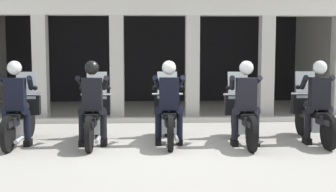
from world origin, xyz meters
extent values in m
plane|color=#A8A59E|center=(0.00, 3.00, 0.00)|extent=(80.00, 80.00, 0.00)
cube|color=black|center=(-0.21, 7.66, 1.55)|extent=(10.66, 0.24, 3.10)
cube|color=silver|center=(-0.21, 3.27, 2.88)|extent=(10.66, 0.36, 0.44)
cube|color=silver|center=(-0.21, 5.39, 3.18)|extent=(10.66, 4.94, 0.16)
cube|color=silver|center=(5.02, 5.39, 1.55)|extent=(0.30, 4.94, 3.10)
cube|color=beige|center=(-3.11, 3.27, 1.33)|extent=(0.35, 0.36, 2.66)
cube|color=beige|center=(-1.18, 3.27, 1.33)|extent=(0.35, 0.36, 2.66)
cube|color=beige|center=(0.75, 3.27, 1.33)|extent=(0.35, 0.36, 2.66)
cube|color=beige|center=(2.69, 3.27, 1.33)|extent=(0.35, 0.36, 2.66)
cube|color=#B7B5AD|center=(-0.21, 2.77, 0.06)|extent=(10.26, 0.24, 0.12)
cylinder|color=black|center=(-2.83, 0.96, 0.32)|extent=(0.09, 0.64, 0.64)
cylinder|color=black|center=(-2.83, -0.44, 0.32)|extent=(0.09, 0.64, 0.64)
cube|color=black|center=(-2.83, 0.96, 0.53)|extent=(0.14, 0.44, 0.08)
cube|color=silver|center=(-2.83, 0.21, 0.37)|extent=(0.28, 0.44, 0.28)
cube|color=black|center=(-2.83, 0.26, 0.50)|extent=(0.18, 1.24, 0.16)
ellipsoid|color=black|center=(-2.83, 0.48, 0.68)|extent=(0.26, 0.48, 0.22)
cube|color=black|center=(-2.83, 0.08, 0.57)|extent=(0.24, 0.52, 0.10)
cube|color=black|center=(-2.83, -0.38, 0.50)|extent=(0.16, 0.48, 0.10)
cylinder|color=silver|center=(-2.83, 0.90, 0.56)|extent=(0.05, 0.24, 0.53)
cube|color=black|center=(-2.83, 0.84, 0.70)|extent=(0.52, 0.16, 0.44)
sphere|color=silver|center=(-2.83, 0.94, 0.72)|extent=(0.18, 0.18, 0.18)
cube|color=silver|center=(-2.83, 0.82, 1.07)|extent=(0.40, 0.14, 0.54)
cylinder|color=silver|center=(-2.83, 0.74, 0.90)|extent=(0.62, 0.04, 0.04)
cylinder|color=silver|center=(-2.71, -0.14, 0.18)|extent=(0.07, 0.55, 0.07)
cube|color=black|center=(-2.83, 0.06, 0.97)|extent=(0.36, 0.22, 0.60)
cube|color=#591414|center=(-2.83, 0.18, 0.99)|extent=(0.05, 0.02, 0.32)
sphere|color=tan|center=(-2.83, 0.08, 1.43)|extent=(0.21, 0.21, 0.21)
sphere|color=silver|center=(-2.83, 0.08, 1.46)|extent=(0.26, 0.26, 0.26)
cylinder|color=black|center=(-2.69, 0.08, 0.66)|extent=(0.26, 0.29, 0.17)
cylinder|color=black|center=(-2.63, 0.08, 0.39)|extent=(0.12, 0.12, 0.53)
cube|color=black|center=(-2.63, 0.09, 0.06)|extent=(0.11, 0.26, 0.12)
cylinder|color=black|center=(-2.97, 0.08, 0.66)|extent=(0.26, 0.29, 0.17)
cylinder|color=black|center=(-3.03, 0.08, 0.39)|extent=(0.12, 0.12, 0.53)
cube|color=black|center=(-3.03, 0.09, 0.06)|extent=(0.11, 0.26, 0.12)
cylinder|color=black|center=(-2.61, 0.29, 1.16)|extent=(0.19, 0.48, 0.31)
sphere|color=black|center=(-2.57, 0.50, 1.05)|extent=(0.09, 0.09, 0.09)
cylinder|color=black|center=(-3.05, 0.29, 1.16)|extent=(0.19, 0.48, 0.31)
sphere|color=black|center=(-3.09, 0.50, 1.05)|extent=(0.09, 0.09, 0.09)
cylinder|color=black|center=(-1.41, 0.90, 0.32)|extent=(0.09, 0.64, 0.64)
cylinder|color=black|center=(-1.41, -0.50, 0.32)|extent=(0.09, 0.64, 0.64)
cube|color=black|center=(-1.41, 0.90, 0.53)|extent=(0.14, 0.44, 0.08)
cube|color=silver|center=(-1.41, 0.15, 0.37)|extent=(0.28, 0.44, 0.28)
cube|color=black|center=(-1.41, 0.20, 0.50)|extent=(0.18, 1.24, 0.16)
ellipsoid|color=#B2B2B7|center=(-1.41, 0.42, 0.68)|extent=(0.26, 0.48, 0.22)
cube|color=black|center=(-1.41, 0.02, 0.57)|extent=(0.24, 0.52, 0.10)
cube|color=black|center=(-1.41, -0.44, 0.50)|extent=(0.16, 0.48, 0.10)
cylinder|color=silver|center=(-1.41, 0.84, 0.56)|extent=(0.05, 0.24, 0.53)
cube|color=black|center=(-1.41, 0.78, 0.70)|extent=(0.52, 0.16, 0.44)
sphere|color=silver|center=(-1.41, 0.88, 0.72)|extent=(0.18, 0.18, 0.18)
cube|color=silver|center=(-1.41, 0.76, 1.07)|extent=(0.40, 0.14, 0.54)
cylinder|color=silver|center=(-1.41, 0.68, 0.90)|extent=(0.62, 0.04, 0.04)
cylinder|color=silver|center=(-1.29, -0.20, 0.18)|extent=(0.07, 0.55, 0.07)
cube|color=black|center=(-1.41, 0.00, 0.97)|extent=(0.36, 0.22, 0.60)
cube|color=#591414|center=(-1.41, 0.12, 0.99)|extent=(0.05, 0.02, 0.32)
sphere|color=tan|center=(-1.41, 0.02, 1.43)|extent=(0.21, 0.21, 0.21)
sphere|color=black|center=(-1.41, 0.02, 1.46)|extent=(0.26, 0.26, 0.26)
cylinder|color=black|center=(-1.27, 0.02, 0.66)|extent=(0.26, 0.29, 0.17)
cylinder|color=black|center=(-1.21, 0.02, 0.39)|extent=(0.12, 0.12, 0.53)
cube|color=black|center=(-1.21, 0.03, 0.06)|extent=(0.11, 0.26, 0.12)
cylinder|color=black|center=(-1.55, 0.02, 0.66)|extent=(0.26, 0.29, 0.17)
cylinder|color=black|center=(-1.61, 0.02, 0.39)|extent=(0.12, 0.12, 0.53)
cube|color=black|center=(-1.61, 0.03, 0.06)|extent=(0.11, 0.26, 0.12)
cylinder|color=black|center=(-1.19, 0.23, 1.16)|extent=(0.19, 0.48, 0.31)
sphere|color=black|center=(-1.15, 0.44, 1.05)|extent=(0.09, 0.09, 0.09)
cylinder|color=black|center=(-1.63, 0.23, 1.16)|extent=(0.19, 0.48, 0.31)
sphere|color=black|center=(-1.67, 0.44, 1.05)|extent=(0.09, 0.09, 0.09)
cylinder|color=black|center=(0.00, 0.95, 0.32)|extent=(0.09, 0.64, 0.64)
cylinder|color=black|center=(0.00, -0.45, 0.32)|extent=(0.09, 0.64, 0.64)
cube|color=black|center=(0.00, 0.95, 0.53)|extent=(0.14, 0.44, 0.08)
cube|color=silver|center=(0.00, 0.20, 0.37)|extent=(0.28, 0.44, 0.28)
cube|color=black|center=(0.00, 0.25, 0.50)|extent=(0.18, 1.24, 0.16)
ellipsoid|color=black|center=(0.00, 0.47, 0.68)|extent=(0.26, 0.48, 0.22)
cube|color=black|center=(0.00, 0.07, 0.57)|extent=(0.24, 0.52, 0.10)
cube|color=black|center=(0.00, -0.39, 0.50)|extent=(0.16, 0.48, 0.10)
cylinder|color=silver|center=(0.00, 0.89, 0.56)|extent=(0.05, 0.24, 0.53)
cube|color=black|center=(0.00, 0.83, 0.70)|extent=(0.52, 0.16, 0.44)
sphere|color=silver|center=(0.00, 0.93, 0.72)|extent=(0.18, 0.18, 0.18)
cube|color=silver|center=(0.00, 0.81, 1.07)|extent=(0.40, 0.14, 0.54)
cylinder|color=silver|center=(0.00, 0.73, 0.90)|extent=(0.62, 0.04, 0.04)
cylinder|color=silver|center=(0.12, -0.15, 0.18)|extent=(0.07, 0.55, 0.07)
cube|color=black|center=(0.00, 0.05, 0.97)|extent=(0.36, 0.22, 0.60)
cube|color=black|center=(0.00, 0.17, 0.99)|extent=(0.05, 0.02, 0.32)
sphere|color=tan|center=(0.00, 0.07, 1.43)|extent=(0.21, 0.21, 0.21)
sphere|color=silver|center=(0.00, 0.07, 1.46)|extent=(0.26, 0.26, 0.26)
cylinder|color=black|center=(0.14, 0.07, 0.66)|extent=(0.26, 0.29, 0.17)
cylinder|color=black|center=(0.20, 0.07, 0.39)|extent=(0.12, 0.12, 0.53)
cube|color=black|center=(0.20, 0.08, 0.06)|extent=(0.11, 0.26, 0.12)
cylinder|color=black|center=(-0.14, 0.07, 0.66)|extent=(0.26, 0.29, 0.17)
cylinder|color=black|center=(-0.20, 0.07, 0.39)|extent=(0.12, 0.12, 0.53)
cube|color=black|center=(-0.20, 0.08, 0.06)|extent=(0.11, 0.26, 0.12)
cylinder|color=black|center=(0.22, 0.28, 1.16)|extent=(0.19, 0.48, 0.31)
sphere|color=black|center=(0.26, 0.49, 1.05)|extent=(0.09, 0.09, 0.09)
cylinder|color=black|center=(-0.22, 0.28, 1.16)|extent=(0.19, 0.48, 0.31)
sphere|color=black|center=(-0.26, 0.49, 1.05)|extent=(0.09, 0.09, 0.09)
cylinder|color=black|center=(1.41, 0.79, 0.32)|extent=(0.09, 0.64, 0.64)
cylinder|color=black|center=(1.41, -0.61, 0.32)|extent=(0.09, 0.64, 0.64)
cube|color=black|center=(1.41, 0.79, 0.53)|extent=(0.14, 0.44, 0.08)
cube|color=silver|center=(1.41, 0.04, 0.37)|extent=(0.28, 0.44, 0.28)
cube|color=black|center=(1.41, 0.09, 0.50)|extent=(0.18, 1.24, 0.16)
ellipsoid|color=#1E2338|center=(1.41, 0.31, 0.68)|extent=(0.26, 0.48, 0.22)
cube|color=black|center=(1.41, -0.09, 0.57)|extent=(0.24, 0.52, 0.10)
cube|color=black|center=(1.41, -0.55, 0.50)|extent=(0.16, 0.48, 0.10)
cylinder|color=silver|center=(1.41, 0.73, 0.56)|extent=(0.05, 0.24, 0.53)
cube|color=black|center=(1.41, 0.67, 0.70)|extent=(0.52, 0.16, 0.44)
sphere|color=silver|center=(1.41, 0.77, 0.72)|extent=(0.18, 0.18, 0.18)
cube|color=silver|center=(1.41, 0.65, 1.07)|extent=(0.40, 0.14, 0.54)
cylinder|color=silver|center=(1.41, 0.57, 0.90)|extent=(0.62, 0.04, 0.04)
cylinder|color=silver|center=(1.53, -0.31, 0.18)|extent=(0.07, 0.55, 0.07)
cube|color=black|center=(1.41, -0.11, 0.97)|extent=(0.36, 0.22, 0.60)
cube|color=black|center=(1.41, 0.01, 0.99)|extent=(0.05, 0.02, 0.32)
sphere|color=tan|center=(1.41, -0.09, 1.43)|extent=(0.21, 0.21, 0.21)
sphere|color=silver|center=(1.41, -0.09, 1.46)|extent=(0.26, 0.26, 0.26)
cylinder|color=black|center=(1.55, -0.09, 0.66)|extent=(0.26, 0.29, 0.17)
cylinder|color=black|center=(1.61, -0.09, 0.39)|extent=(0.12, 0.12, 0.53)
cube|color=black|center=(1.61, -0.08, 0.06)|extent=(0.11, 0.26, 0.12)
cylinder|color=black|center=(1.27, -0.09, 0.66)|extent=(0.26, 0.29, 0.17)
cylinder|color=black|center=(1.21, -0.09, 0.39)|extent=(0.12, 0.12, 0.53)
cube|color=black|center=(1.21, -0.08, 0.06)|extent=(0.11, 0.26, 0.12)
cylinder|color=black|center=(1.63, 0.12, 1.16)|extent=(0.19, 0.48, 0.31)
sphere|color=black|center=(1.67, 0.33, 1.05)|extent=(0.09, 0.09, 0.09)
cylinder|color=black|center=(1.19, 0.12, 1.16)|extent=(0.19, 0.48, 0.31)
sphere|color=black|center=(1.15, 0.33, 1.05)|extent=(0.09, 0.09, 0.09)
cylinder|color=black|center=(2.83, 0.90, 0.32)|extent=(0.09, 0.64, 0.64)
cylinder|color=black|center=(2.83, -0.50, 0.32)|extent=(0.09, 0.64, 0.64)
cube|color=black|center=(2.83, 0.90, 0.53)|extent=(0.14, 0.44, 0.08)
cube|color=silver|center=(2.83, 0.15, 0.37)|extent=(0.28, 0.44, 0.28)
cube|color=black|center=(2.83, 0.20, 0.50)|extent=(0.18, 1.24, 0.16)
ellipsoid|color=black|center=(2.83, 0.42, 0.68)|extent=(0.26, 0.48, 0.22)
cube|color=black|center=(2.83, 0.02, 0.57)|extent=(0.24, 0.52, 0.10)
cube|color=black|center=(2.83, -0.44, 0.50)|extent=(0.16, 0.48, 0.10)
cylinder|color=silver|center=(2.83, 0.84, 0.56)|extent=(0.05, 0.24, 0.53)
cube|color=black|center=(2.83, 0.78, 0.70)|extent=(0.52, 0.16, 0.44)
sphere|color=silver|center=(2.83, 0.88, 0.72)|extent=(0.18, 0.18, 0.18)
cube|color=silver|center=(2.83, 0.76, 1.07)|extent=(0.40, 0.14, 0.54)
cylinder|color=silver|center=(2.83, 0.68, 0.90)|extent=(0.62, 0.04, 0.04)
cylinder|color=silver|center=(2.95, -0.20, 0.18)|extent=(0.07, 0.55, 0.07)
cube|color=black|center=(2.83, 0.00, 0.97)|extent=(0.36, 0.22, 0.60)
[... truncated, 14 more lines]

